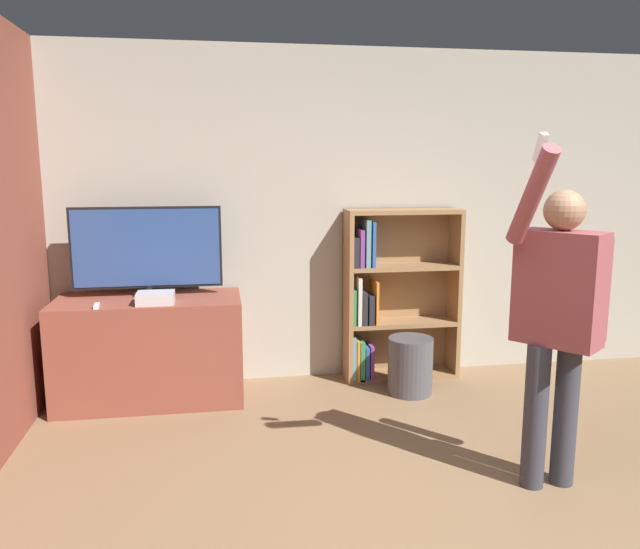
# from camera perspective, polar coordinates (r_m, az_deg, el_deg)

# --- Properties ---
(wall_back) EXTENTS (7.05, 0.06, 2.70)m
(wall_back) POSITION_cam_1_polar(r_m,az_deg,el_deg) (5.23, 4.16, 5.34)
(wall_back) COLOR #B2AD9E
(wall_back) RESTS_ON ground_plane
(tv_ledge) EXTENTS (1.37, 0.65, 0.79)m
(tv_ledge) POSITION_cam_1_polar(r_m,az_deg,el_deg) (4.92, -15.26, -6.64)
(tv_ledge) COLOR brown
(tv_ledge) RESTS_ON ground_plane
(television) EXTENTS (1.11, 0.22, 0.68)m
(television) POSITION_cam_1_polar(r_m,az_deg,el_deg) (4.88, -15.53, 2.19)
(television) COLOR black
(television) RESTS_ON tv_ledge
(game_console) EXTENTS (0.26, 0.20, 0.08)m
(game_console) POSITION_cam_1_polar(r_m,az_deg,el_deg) (4.63, -14.81, -2.08)
(game_console) COLOR silver
(game_console) RESTS_ON tv_ledge
(remote_loose) EXTENTS (0.05, 0.14, 0.02)m
(remote_loose) POSITION_cam_1_polar(r_m,az_deg,el_deg) (4.64, -19.75, -2.71)
(remote_loose) COLOR white
(remote_loose) RESTS_ON tv_ledge
(bookshelf) EXTENTS (0.95, 0.28, 1.42)m
(bookshelf) POSITION_cam_1_polar(r_m,az_deg,el_deg) (5.20, 6.40, -2.05)
(bookshelf) COLOR #997047
(bookshelf) RESTS_ON ground_plane
(person) EXTENTS (0.59, 0.55, 1.93)m
(person) POSITION_cam_1_polar(r_m,az_deg,el_deg) (3.58, 20.94, -3.17)
(person) COLOR #383842
(person) RESTS_ON ground_plane
(waste_bin) EXTENTS (0.35, 0.35, 0.45)m
(waste_bin) POSITION_cam_1_polar(r_m,az_deg,el_deg) (4.98, 8.25, -8.24)
(waste_bin) COLOR #4C4C51
(waste_bin) RESTS_ON ground_plane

